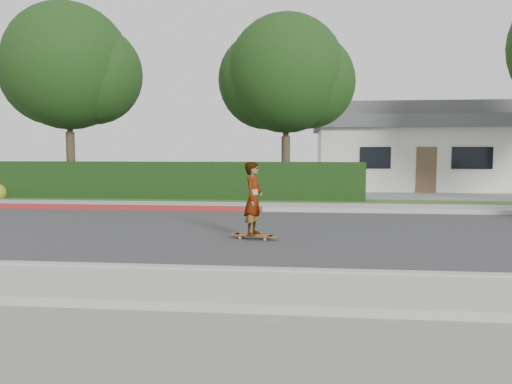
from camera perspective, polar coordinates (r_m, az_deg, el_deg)
ground at (r=11.94m, az=-5.86°, el=-4.58°), size 120.00×120.00×0.00m
road at (r=11.94m, az=-5.86°, el=-4.56°), size 60.00×8.00×0.01m
curb_near at (r=8.04m, az=-11.96°, el=-8.73°), size 60.00×0.20×0.15m
sidewalk_near at (r=7.22m, az=-14.20°, el=-10.45°), size 60.00×1.60×0.12m
curb_far at (r=15.93m, az=-2.82°, el=-1.94°), size 60.00×0.20×0.15m
curb_red_section at (r=17.41m, az=-19.32°, el=-1.62°), size 12.00×0.21×0.15m
sidewalk_far at (r=16.81m, az=-2.35°, el=-1.64°), size 60.00×1.60×0.12m
planting_strip at (r=18.39m, az=-1.63°, el=-1.12°), size 60.00×1.60×0.10m
hedge at (r=19.54m, az=-10.15°, el=1.22°), size 15.00×1.00×1.50m
tree_left at (r=22.78m, az=-20.50°, el=12.88°), size 5.99×5.21×8.00m
tree_center at (r=20.95m, az=3.45°, el=12.91°), size 5.66×4.84×7.44m
house at (r=28.08m, az=17.52°, el=4.88°), size 10.60×8.60×4.30m
skateboard at (r=10.87m, az=-0.28°, el=-4.98°), size 1.09×0.44×0.10m
skateboarder at (r=10.77m, az=-0.28°, el=-0.74°), size 0.50×0.65×1.59m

